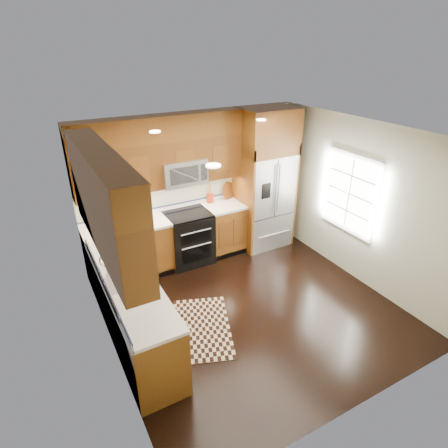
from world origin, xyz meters
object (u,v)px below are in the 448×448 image
rug (202,327)px  knife_block (125,220)px  utensil_crock (210,196)px  refrigerator (265,180)px  range (189,238)px

rug → knife_block: (-0.48, 1.75, 1.05)m
rug → utensil_crock: utensil_crock is taller
refrigerator → rug: 3.01m
refrigerator → utensil_crock: bearing=163.1°
range → utensil_crock: utensil_crock is taller
knife_block → rug: bearing=-74.5°
range → rug: 1.87m
refrigerator → knife_block: 2.63m
range → knife_block: size_ratio=3.36×
refrigerator → range: bearing=178.6°
range → refrigerator: refrigerator is taller
utensil_crock → rug: bearing=-120.1°
utensil_crock → knife_block: bearing=-171.8°
refrigerator → utensil_crock: 1.06m
range → rug: bearing=-108.7°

